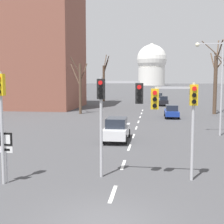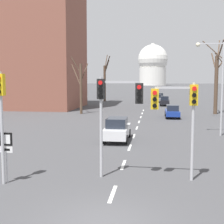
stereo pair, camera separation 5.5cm
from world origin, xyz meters
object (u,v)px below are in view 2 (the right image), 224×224
object	(u,v)px
sedan_near_right	(172,111)
sedan_far_left	(158,98)
route_sign_post	(6,148)
traffic_signal_centre_tall	(114,102)
traffic_signal_near_left	(1,106)
traffic_signal_near_right	(179,107)
sedan_near_left	(117,129)
street_lamp_right	(217,78)
sedan_far_right	(164,101)
sedan_mid_centre	(160,96)

from	to	relation	value
sedan_near_right	sedan_far_left	world-z (taller)	sedan_far_left
route_sign_post	sedan_near_right	bearing A→B (deg)	71.28
traffic_signal_centre_tall	sedan_far_left	xyz separation A→B (m)	(2.56, 52.07, -2.85)
traffic_signal_near_left	traffic_signal_near_right	size ratio (longest dim) A/B	1.10
sedan_near_left	traffic_signal_centre_tall	bearing A→B (deg)	-84.11
sedan_near_left	traffic_signal_near_left	bearing A→B (deg)	-110.00
street_lamp_right	sedan_near_left	distance (m)	9.52
route_sign_post	sedan_near_right	distance (m)	27.73
traffic_signal_near_left	sedan_far_right	distance (m)	45.49
sedan_near_left	sedan_near_right	distance (m)	16.40
sedan_mid_centre	traffic_signal_centre_tall	bearing A→B (deg)	-93.00
street_lamp_right	sedan_near_right	world-z (taller)	street_lamp_right
sedan_near_right	sedan_mid_centre	size ratio (longest dim) A/B	1.10
traffic_signal_near_right	street_lamp_right	xyz separation A→B (m)	(4.02, 12.44, 1.36)
traffic_signal_near_right	route_sign_post	size ratio (longest dim) A/B	1.93
route_sign_post	traffic_signal_near_right	bearing A→B (deg)	10.97
sedan_mid_centre	traffic_signal_near_left	bearing A→B (deg)	-97.46
street_lamp_right	route_sign_post	bearing A→B (deg)	-130.28
sedan_far_left	traffic_signal_near_right	bearing A→B (deg)	-89.48
sedan_near_left	sedan_far_left	xyz separation A→B (m)	(3.52, 42.86, -0.06)
traffic_signal_near_left	traffic_signal_centre_tall	distance (m)	5.13
sedan_far_left	sedan_far_right	xyz separation A→B (m)	(1.17, -9.06, 0.04)
sedan_mid_centre	sedan_far_left	size ratio (longest dim) A/B	1.00
traffic_signal_near_right	traffic_signal_near_left	bearing A→B (deg)	-168.25
sedan_mid_centre	sedan_near_left	bearing A→B (deg)	-94.62
route_sign_post	sedan_far_left	xyz separation A→B (m)	(7.33, 53.52, -0.78)
route_sign_post	sedan_mid_centre	world-z (taller)	route_sign_post
traffic_signal_near_right	sedan_mid_centre	bearing A→B (deg)	89.93
sedan_near_right	sedan_near_left	bearing A→B (deg)	-108.05
traffic_signal_centre_tall	sedan_far_left	world-z (taller)	traffic_signal_centre_tall
traffic_signal_near_right	route_sign_post	world-z (taller)	traffic_signal_near_right
sedan_near_left	street_lamp_right	bearing A→B (deg)	22.33
route_sign_post	sedan_mid_centre	bearing A→B (deg)	82.63
traffic_signal_centre_tall	traffic_signal_near_left	bearing A→B (deg)	-162.05
street_lamp_right	sedan_mid_centre	bearing A→B (deg)	94.81
sedan_mid_centre	sedan_far_left	bearing A→B (deg)	-94.24
sedan_mid_centre	sedan_far_left	world-z (taller)	sedan_far_left
street_lamp_right	sedan_mid_centre	xyz separation A→B (m)	(-3.95, 46.94, -4.01)
traffic_signal_near_right	sedan_far_right	xyz separation A→B (m)	(0.70, 42.95, -2.60)
traffic_signal_near_right	sedan_far_right	distance (m)	43.03
sedan_far_left	sedan_near_right	bearing A→B (deg)	-86.72
traffic_signal_centre_tall	route_sign_post	world-z (taller)	traffic_signal_centre_tall
traffic_signal_near_left	sedan_mid_centre	size ratio (longest dim) A/B	1.22
street_lamp_right	sedan_near_right	distance (m)	13.27
traffic_signal_centre_tall	sedan_near_left	size ratio (longest dim) A/B	1.07
traffic_signal_near_right	sedan_mid_centre	world-z (taller)	traffic_signal_near_right
traffic_signal_near_right	traffic_signal_centre_tall	bearing A→B (deg)	-178.77
traffic_signal_centre_tall	route_sign_post	distance (m)	5.39
sedan_far_right	route_sign_post	bearing A→B (deg)	-100.82
sedan_near_left	sedan_near_right	world-z (taller)	sedan_near_left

